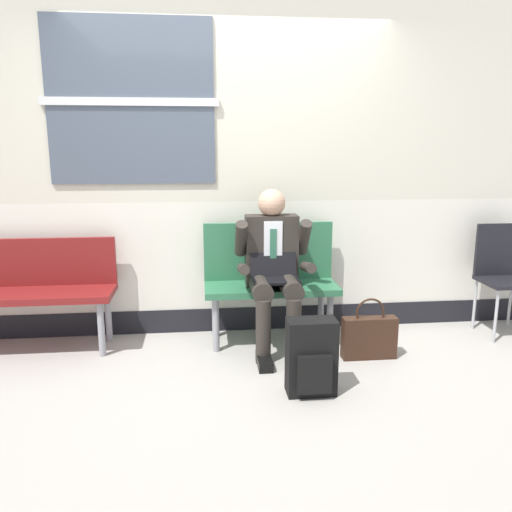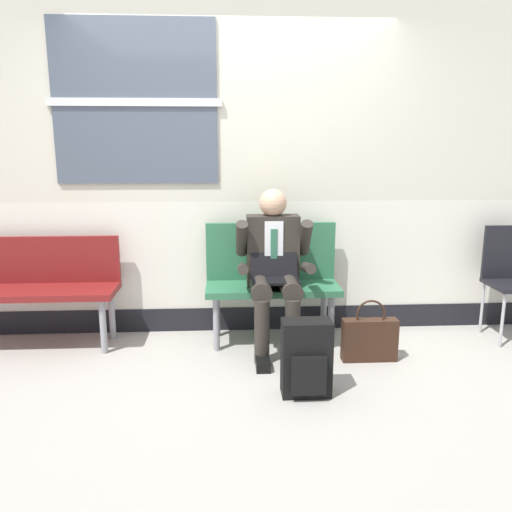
{
  "view_description": "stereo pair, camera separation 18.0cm",
  "coord_description": "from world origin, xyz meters",
  "px_view_note": "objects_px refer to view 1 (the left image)",
  "views": [
    {
      "loc": [
        -0.25,
        -3.47,
        1.54
      ],
      "look_at": [
        0.14,
        0.15,
        0.75
      ],
      "focal_mm": 35.7,
      "sensor_mm": 36.0,
      "label": 1
    },
    {
      "loc": [
        -0.07,
        -3.49,
        1.54
      ],
      "look_at": [
        0.14,
        0.15,
        0.75
      ],
      "focal_mm": 35.7,
      "sensor_mm": 36.0,
      "label": 2
    }
  ],
  "objects_px": {
    "bench_empty": "(25,285)",
    "person_seated": "(274,267)",
    "folding_chair": "(501,269)",
    "bench_with_person": "(270,274)",
    "backpack": "(311,358)",
    "handbag": "(369,336)"
  },
  "relations": [
    {
      "from": "bench_empty",
      "to": "person_seated",
      "type": "relative_size",
      "value": 1.09
    },
    {
      "from": "person_seated",
      "to": "folding_chair",
      "type": "bearing_deg",
      "value": 4.43
    },
    {
      "from": "bench_with_person",
      "to": "person_seated",
      "type": "xyz_separation_m",
      "value": [
        0.0,
        -0.2,
        0.11
      ]
    },
    {
      "from": "bench_with_person",
      "to": "backpack",
      "type": "height_order",
      "value": "bench_with_person"
    },
    {
      "from": "person_seated",
      "to": "bench_empty",
      "type": "bearing_deg",
      "value": 174.1
    },
    {
      "from": "bench_with_person",
      "to": "folding_chair",
      "type": "bearing_deg",
      "value": -1.56
    },
    {
      "from": "handbag",
      "to": "person_seated",
      "type": "bearing_deg",
      "value": 158.18
    },
    {
      "from": "person_seated",
      "to": "folding_chair",
      "type": "xyz_separation_m",
      "value": [
        1.93,
        0.15,
        -0.1
      ]
    },
    {
      "from": "bench_with_person",
      "to": "bench_empty",
      "type": "distance_m",
      "value": 1.87
    },
    {
      "from": "bench_with_person",
      "to": "folding_chair",
      "type": "height_order",
      "value": "bench_with_person"
    },
    {
      "from": "person_seated",
      "to": "folding_chair",
      "type": "distance_m",
      "value": 1.94
    },
    {
      "from": "person_seated",
      "to": "folding_chair",
      "type": "height_order",
      "value": "person_seated"
    },
    {
      "from": "bench_with_person",
      "to": "person_seated",
      "type": "bearing_deg",
      "value": -90.0
    },
    {
      "from": "bench_with_person",
      "to": "handbag",
      "type": "height_order",
      "value": "bench_with_person"
    },
    {
      "from": "bench_with_person",
      "to": "folding_chair",
      "type": "relative_size",
      "value": 1.14
    },
    {
      "from": "person_seated",
      "to": "folding_chair",
      "type": "relative_size",
      "value": 1.34
    },
    {
      "from": "person_seated",
      "to": "backpack",
      "type": "relative_size",
      "value": 2.5
    },
    {
      "from": "folding_chair",
      "to": "handbag",
      "type": "bearing_deg",
      "value": -161.41
    },
    {
      "from": "bench_empty",
      "to": "handbag",
      "type": "xyz_separation_m",
      "value": [
        2.55,
        -0.46,
        -0.34
      ]
    },
    {
      "from": "backpack",
      "to": "bench_empty",
      "type": "bearing_deg",
      "value": 154.38
    },
    {
      "from": "person_seated",
      "to": "bench_with_person",
      "type": "bearing_deg",
      "value": 90.0
    },
    {
      "from": "folding_chair",
      "to": "person_seated",
      "type": "bearing_deg",
      "value": -175.57
    }
  ]
}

